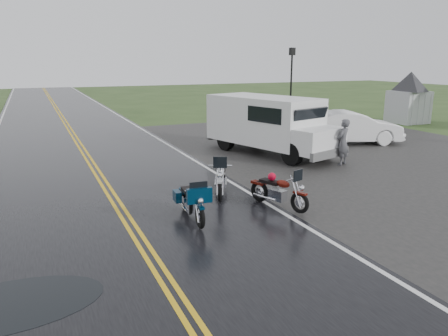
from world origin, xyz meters
The scene contains 11 objects.
ground centered at (0.00, 0.00, 0.00)m, with size 120.00×120.00×0.00m, color #2D471E.
road centered at (0.00, 10.00, 0.02)m, with size 8.00×100.00×0.04m, color black.
parking_pad centered at (11.00, 5.00, 0.01)m, with size 14.00×24.00×0.03m, color black.
visitor_center centered at (20.00, 12.00, 2.40)m, with size 16.00×10.00×4.80m, color #A8AAAD, non-canonical shape.
motorcycle_red centered at (4.15, 0.26, 0.56)m, with size 0.69×1.90×1.12m, color #551009, non-canonical shape.
motorcycle_teal centered at (1.45, 0.31, 0.56)m, with size 0.69×1.89×1.12m, color #052138, non-canonical shape.
motorcycle_silver centered at (2.68, 1.99, 0.62)m, with size 0.76×2.09×1.24m, color #A6AAAE, non-canonical shape.
van_white centered at (6.91, 4.94, 1.23)m, with size 2.35×6.27×2.46m, color white, non-canonical shape.
person_at_van centered at (8.70, 4.27, 0.87)m, with size 0.63×0.42×1.74m, color #46464B.
sedan_white centered at (11.86, 7.63, 0.77)m, with size 1.63×4.67×1.54m, color white.
lamp_post_far_right centered at (12.70, 14.30, 2.34)m, with size 0.40×0.40×4.67m, color black, non-canonical shape.
Camera 1 is at (-1.93, -8.69, 3.90)m, focal length 35.00 mm.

